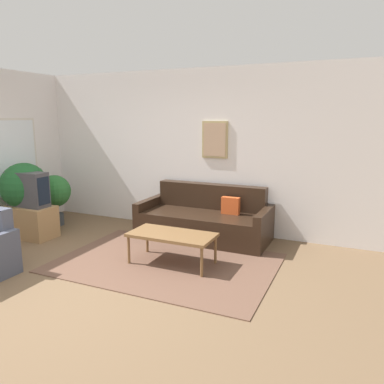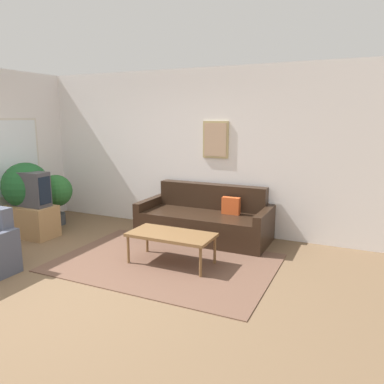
{
  "view_description": "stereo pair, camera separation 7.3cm",
  "coord_description": "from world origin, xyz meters",
  "px_view_note": "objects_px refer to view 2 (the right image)",
  "views": [
    {
      "loc": [
        2.94,
        -3.08,
        1.91
      ],
      "look_at": [
        0.78,
        1.75,
        0.85
      ],
      "focal_mm": 35.0,
      "sensor_mm": 36.0,
      "label": 1
    },
    {
      "loc": [
        3.01,
        -3.05,
        1.91
      ],
      "look_at": [
        0.78,
        1.75,
        0.85
      ],
      "focal_mm": 35.0,
      "sensor_mm": 36.0,
      "label": 2
    }
  ],
  "objects_px": {
    "tv": "(29,189)",
    "coffee_table": "(171,236)",
    "couch": "(205,221)",
    "potted_plant_tall": "(26,188)"
  },
  "relations": [
    {
      "from": "coffee_table",
      "to": "potted_plant_tall",
      "type": "distance_m",
      "value": 2.85
    },
    {
      "from": "tv",
      "to": "couch",
      "type": "bearing_deg",
      "value": 23.13
    },
    {
      "from": "potted_plant_tall",
      "to": "tv",
      "type": "bearing_deg",
      "value": -31.14
    },
    {
      "from": "couch",
      "to": "coffee_table",
      "type": "height_order",
      "value": "couch"
    },
    {
      "from": "potted_plant_tall",
      "to": "coffee_table",
      "type": "bearing_deg",
      "value": -4.32
    },
    {
      "from": "tv",
      "to": "potted_plant_tall",
      "type": "relative_size",
      "value": 0.58
    },
    {
      "from": "couch",
      "to": "tv",
      "type": "relative_size",
      "value": 3.03
    },
    {
      "from": "coffee_table",
      "to": "couch",
      "type": "bearing_deg",
      "value": 91.19
    },
    {
      "from": "tv",
      "to": "coffee_table",
      "type": "bearing_deg",
      "value": -2.02
    },
    {
      "from": "couch",
      "to": "coffee_table",
      "type": "relative_size",
      "value": 1.85
    }
  ]
}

